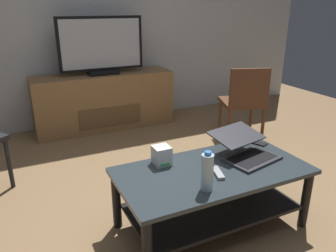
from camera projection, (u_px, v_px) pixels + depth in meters
ground_plane at (183, 221)px, 2.36m from camera, size 7.68×7.68×0.00m
back_wall at (88, 10)px, 3.97m from camera, size 6.40×0.12×2.80m
coffee_table at (212, 187)px, 2.21m from camera, size 1.27×0.65×0.45m
media_cabinet at (105, 101)px, 4.09m from camera, size 1.68×0.46×0.68m
television at (101, 47)px, 3.84m from camera, size 1.00×0.20×0.67m
dining_chair at (244, 100)px, 3.58m from camera, size 0.56×0.56×0.86m
laptop at (246, 149)px, 2.32m from camera, size 0.45×0.47×0.17m
router_box at (162, 155)px, 2.21m from camera, size 0.11×0.12×0.13m
water_bottle_near at (207, 172)px, 1.88m from camera, size 0.07×0.07×0.25m
cell_phone at (258, 143)px, 2.56m from camera, size 0.12×0.16×0.01m
tv_remote at (218, 173)px, 2.09m from camera, size 0.09×0.17×0.02m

